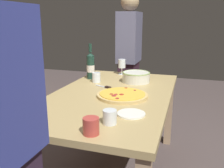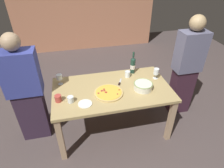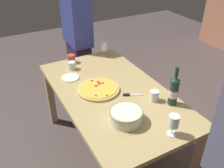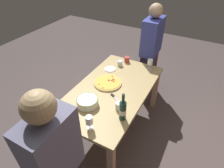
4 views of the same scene
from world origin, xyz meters
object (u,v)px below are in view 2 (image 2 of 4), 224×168
at_px(wine_bottle, 133,65).
at_px(wine_glass_by_bottle, 59,77).
at_px(serving_bowl, 143,86).
at_px(person_host, 186,68).
at_px(cup_amber, 127,74).
at_px(side_plate, 85,104).
at_px(wine_glass_near_pizza, 156,72).
at_px(pizza_knife, 120,83).
at_px(pizza, 109,93).
at_px(person_guest_left, 26,92).
at_px(dining_table, 112,94).
at_px(cup_spare, 58,98).
at_px(cup_ceramic, 71,99).

distance_m(wine_bottle, wine_glass_by_bottle, 1.09).
height_order(serving_bowl, person_host, person_host).
bearing_deg(cup_amber, side_plate, -144.24).
distance_m(wine_glass_near_pizza, wine_glass_by_bottle, 1.38).
bearing_deg(pizza_knife, wine_bottle, 42.26).
bearing_deg(side_plate, pizza, 24.06).
xyz_separation_m(pizza, pizza_knife, (0.21, 0.21, -0.01)).
relative_size(wine_glass_near_pizza, cup_amber, 1.80).
distance_m(serving_bowl, person_host, 0.84).
relative_size(wine_glass_by_bottle, cup_amber, 1.72).
bearing_deg(person_guest_left, dining_table, 0.00).
xyz_separation_m(cup_amber, cup_spare, (-1.00, -0.36, -0.00)).
bearing_deg(dining_table, cup_ceramic, -163.48).
relative_size(cup_spare, person_host, 0.05).
relative_size(pizza, side_plate, 2.20).
bearing_deg(person_host, cup_spare, 0.65).
bearing_deg(pizza_knife, wine_glass_by_bottle, 168.97).
bearing_deg(wine_glass_by_bottle, wine_glass_near_pizza, -6.51).
distance_m(wine_glass_near_pizza, cup_ceramic, 1.28).
bearing_deg(side_plate, dining_table, 32.21).
bearing_deg(person_guest_left, cup_amber, 11.25).
xyz_separation_m(pizza, wine_glass_by_bottle, (-0.62, 0.37, 0.10)).
relative_size(serving_bowl, person_guest_left, 0.16).
bearing_deg(wine_glass_near_pizza, person_host, 5.62).
bearing_deg(cup_ceramic, dining_table, 16.52).
xyz_separation_m(pizza, cup_spare, (-0.64, -0.01, 0.03)).
relative_size(wine_bottle, side_plate, 1.98).
bearing_deg(wine_glass_by_bottle, pizza_knife, -11.03).
distance_m(pizza, wine_glass_near_pizza, 0.79).
relative_size(serving_bowl, wine_glass_near_pizza, 1.58).
height_order(pizza_knife, person_guest_left, person_guest_left).
bearing_deg(person_guest_left, person_host, 7.22).
height_order(side_plate, pizza_knife, pizza_knife).
relative_size(dining_table, side_plate, 9.27).
xyz_separation_m(wine_glass_near_pizza, person_guest_left, (-1.80, 0.01, -0.07)).
bearing_deg(pizza_knife, wine_glass_near_pizza, 0.46).
height_order(wine_glass_near_pizza, cup_ceramic, wine_glass_near_pizza).
distance_m(dining_table, serving_bowl, 0.44).
bearing_deg(cup_ceramic, wine_glass_by_bottle, 106.00).
bearing_deg(cup_ceramic, wine_bottle, 28.04).
distance_m(side_plate, person_host, 1.65).
distance_m(pizza, serving_bowl, 0.48).
xyz_separation_m(wine_bottle, person_host, (0.80, -0.19, -0.05)).
bearing_deg(serving_bowl, pizza, 179.97).
relative_size(wine_glass_near_pizza, wine_glass_by_bottle, 1.04).
bearing_deg(cup_ceramic, serving_bowl, 3.75).
height_order(wine_bottle, person_host, person_host).
bearing_deg(wine_glass_by_bottle, wine_bottle, 4.25).
distance_m(cup_spare, person_host, 1.93).
distance_m(wine_bottle, person_guest_left, 1.54).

